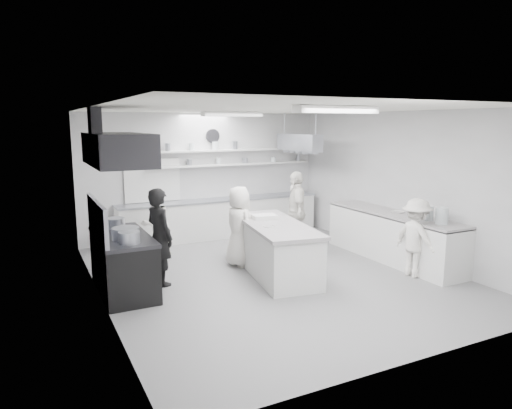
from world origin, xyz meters
name	(u,v)px	position (x,y,z in m)	size (l,w,h in m)	color
floor	(273,276)	(0.00, 0.00, -0.01)	(6.00, 7.00, 0.02)	gray
ceiling	(274,108)	(0.00, 0.00, 3.01)	(6.00, 7.00, 0.02)	white
wall_back	(205,175)	(0.00, 3.50, 1.50)	(6.00, 0.04, 3.00)	silver
wall_front	(424,237)	(0.00, -3.50, 1.50)	(6.00, 0.04, 3.00)	silver
wall_left	(98,208)	(-3.00, 0.00, 1.50)	(0.04, 7.00, 3.00)	silver
wall_right	(401,185)	(3.00, 0.00, 1.50)	(0.04, 7.00, 3.00)	silver
stove	(123,265)	(-2.60, 0.40, 0.45)	(0.80, 1.80, 0.90)	black
exhaust_hood	(118,149)	(-2.60, 0.40, 2.35)	(0.85, 2.00, 0.50)	#252528
back_counter	(221,218)	(0.30, 3.20, 0.46)	(5.00, 0.60, 0.92)	silver
shelf_lower	(233,164)	(0.70, 3.37, 1.75)	(4.20, 0.26, 0.04)	silver
shelf_upper	(233,150)	(0.70, 3.37, 2.10)	(4.20, 0.26, 0.04)	silver
pass_through_window	(152,180)	(-1.30, 3.48, 1.45)	(1.30, 0.04, 1.00)	black
wall_clock	(212,136)	(0.20, 3.46, 2.45)	(0.32, 0.32, 0.05)	silver
right_counter	(392,237)	(2.65, -0.20, 0.47)	(0.74, 3.30, 0.94)	silver
pot_rack	(299,142)	(2.00, 2.40, 2.30)	(0.30, 1.60, 0.40)	#9EA1AB
light_fixture_front	(337,110)	(0.00, -1.80, 2.94)	(1.30, 0.25, 0.10)	silver
light_fixture_rear	(232,114)	(0.00, 1.80, 2.94)	(1.30, 0.25, 0.10)	silver
prep_island	(275,250)	(0.09, 0.10, 0.45)	(0.91, 2.45, 0.90)	silver
stove_pot	(126,235)	(-2.60, 0.08, 1.03)	(0.43, 0.43, 0.24)	#9EA1AB
cook_stove	(160,237)	(-1.96, 0.47, 0.84)	(0.61, 0.40, 1.68)	black
cook_back	(155,223)	(-1.60, 2.17, 0.71)	(0.69, 0.54, 1.42)	white
cook_island_left	(239,226)	(-0.30, 0.85, 0.78)	(0.76, 0.50, 1.56)	white
cook_island_right	(296,211)	(1.28, 1.30, 0.87)	(1.02, 0.42, 1.74)	white
cook_right	(416,238)	(2.28, -1.19, 0.72)	(0.93, 0.53, 1.43)	white
bowl_island_a	(267,218)	(0.22, 0.66, 0.94)	(0.28, 0.28, 0.07)	#9EA1AB
bowl_island_b	(269,228)	(-0.15, -0.11, 0.93)	(0.20, 0.20, 0.06)	silver
bowl_right	(398,213)	(2.75, -0.21, 0.97)	(0.26, 0.26, 0.06)	silver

